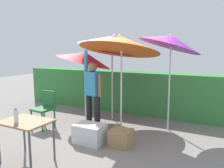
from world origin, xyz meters
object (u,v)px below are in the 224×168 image
object	(u,v)px
person_vendor	(93,90)
umbrella_yellow	(120,44)
bottle_water	(16,116)
umbrella_orange	(113,42)
umbrella_navy	(85,57)
chair_plastic	(45,107)
cooler_box	(90,134)
umbrella_rainbow	(171,41)
crate_cardboard	(121,138)
folding_table	(26,126)

from	to	relation	value
person_vendor	umbrella_yellow	bearing A→B (deg)	-4.66
umbrella_yellow	bottle_water	xyz separation A→B (m)	(-0.91, -1.97, -1.18)
umbrella_orange	umbrella_navy	size ratio (longest dim) A/B	1.21
chair_plastic	cooler_box	distance (m)	1.55
umbrella_orange	person_vendor	bearing A→B (deg)	-94.29
umbrella_rainbow	crate_cardboard	distance (m)	2.41
umbrella_rainbow	cooler_box	world-z (taller)	umbrella_rainbow
umbrella_orange	chair_plastic	size ratio (longest dim) A/B	2.82
umbrella_yellow	folding_table	distance (m)	2.45
umbrella_navy	person_vendor	distance (m)	1.25
umbrella_orange	person_vendor	world-z (taller)	umbrella_orange
umbrella_yellow	crate_cardboard	size ratio (longest dim) A/B	5.77
person_vendor	chair_plastic	xyz separation A→B (m)	(-1.10, -0.45, -0.42)
cooler_box	folding_table	bearing A→B (deg)	-114.42
folding_table	bottle_water	xyz separation A→B (m)	(-0.04, -0.14, 0.20)
person_vendor	umbrella_orange	bearing A→B (deg)	85.71
person_vendor	crate_cardboard	distance (m)	1.42
umbrella_navy	crate_cardboard	world-z (taller)	umbrella_navy
umbrella_navy	crate_cardboard	distance (m)	2.66
umbrella_orange	cooler_box	xyz separation A→B (m)	(0.32, -1.68, -1.91)
crate_cardboard	cooler_box	bearing A→B (deg)	-167.01
folding_table	chair_plastic	bearing A→B (deg)	124.04
umbrella_rainbow	umbrella_yellow	bearing A→B (deg)	-137.67
person_vendor	crate_cardboard	world-z (taller)	person_vendor
umbrella_yellow	umbrella_navy	bearing A→B (deg)	151.58
umbrella_yellow	person_vendor	xyz separation A→B (m)	(-0.74, 0.06, -1.08)
cooler_box	bottle_water	size ratio (longest dim) A/B	2.50
person_vendor	bottle_water	bearing A→B (deg)	-94.70
umbrella_rainbow	umbrella_yellow	world-z (taller)	umbrella_rainbow
umbrella_orange	bottle_water	xyz separation A→B (m)	(-0.24, -2.96, -1.27)
umbrella_yellow	umbrella_navy	world-z (taller)	umbrella_yellow
chair_plastic	umbrella_yellow	bearing A→B (deg)	11.95
umbrella_yellow	folding_table	size ratio (longest dim) A/B	2.96
umbrella_navy	umbrella_rainbow	bearing A→B (deg)	0.44
umbrella_navy	cooler_box	size ratio (longest dim) A/B	3.48
crate_cardboard	folding_table	distance (m)	1.78
umbrella_rainbow	folding_table	xyz separation A→B (m)	(-1.74, -2.63, -1.44)
umbrella_orange	crate_cardboard	xyz separation A→B (m)	(0.96, -1.53, -1.93)
chair_plastic	umbrella_rainbow	bearing A→B (deg)	23.60
umbrella_orange	chair_plastic	world-z (taller)	umbrella_orange
umbrella_rainbow	umbrella_navy	distance (m)	2.35
umbrella_orange	folding_table	xyz separation A→B (m)	(-0.19, -2.82, -1.47)
chair_plastic	folding_table	distance (m)	1.75
umbrella_orange	bottle_water	bearing A→B (deg)	-94.57
umbrella_orange	cooler_box	bearing A→B (deg)	-79.10
chair_plastic	bottle_water	distance (m)	1.87
umbrella_orange	crate_cardboard	size ratio (longest dim) A/B	6.12
person_vendor	umbrella_navy	bearing A→B (deg)	134.12
umbrella_orange	crate_cardboard	world-z (taller)	umbrella_orange
umbrella_orange	chair_plastic	xyz separation A→B (m)	(-1.17, -1.37, -1.59)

